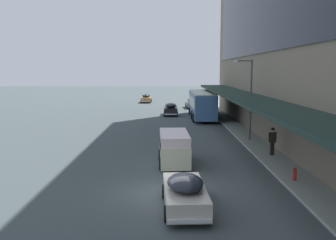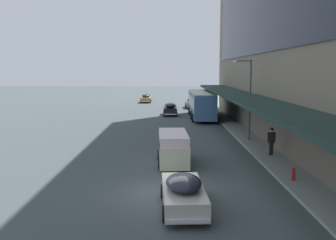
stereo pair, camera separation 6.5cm
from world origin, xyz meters
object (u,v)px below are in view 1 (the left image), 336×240
Objects in this scene: street_lamp at (247,93)px; sedan_oncoming_front at (191,103)px; sedan_oncoming_rear at (145,98)px; vw_van at (173,146)px; fire_hydrant at (293,174)px; transit_bus_kerbside_front at (201,103)px; pedestrian_at_kerb at (271,140)px; sedan_lead_mid at (184,192)px; sedan_far_back at (170,109)px.

sedan_oncoming_front is at bearing 95.68° from street_lamp.
sedan_oncoming_rear is 12.73m from sedan_oncoming_front.
vw_van is (-3.37, -34.79, 0.34)m from sedan_oncoming_front.
vw_van is 7.48m from fire_hydrant.
sedan_oncoming_rear is 45.12m from vw_van.
vw_van is at bearing 145.61° from fire_hydrant.
transit_bus_kerbside_front is 26.64m from fire_hydrant.
vw_van is 6.79m from pedestrian_at_kerb.
fire_hydrant is at bearing -85.92° from sedan_oncoming_front.
pedestrian_at_kerb is (10.94, -43.29, 0.44)m from sedan_oncoming_rear.
sedan_oncoming_rear is at bearing 95.06° from sedan_lead_mid.
sedan_oncoming_front reaches higher than fire_hydrant.
sedan_oncoming_rear is 20.04m from sedan_far_back.
sedan_oncoming_front is 10.04m from sedan_far_back.
vw_van is at bearing -99.51° from transit_bus_kerbside_front.
sedan_far_back is 25.34m from vw_van.
sedan_oncoming_front is 2.41× the size of pedestrian_at_kerb.
transit_bus_kerbside_front reaches higher than sedan_oncoming_rear.
sedan_lead_mid is at bearing -148.29° from fire_hydrant.
sedan_lead_mid reaches higher than fire_hydrant.
transit_bus_kerbside_front reaches higher than vw_van.
pedestrian_at_kerb is at bearing -82.10° from transit_bus_kerbside_front.
fire_hydrant is (5.83, 3.60, -0.24)m from sedan_lead_mid.
sedan_oncoming_rear is 44.65m from pedestrian_at_kerb.
transit_bus_kerbside_front is 24.05m from sedan_oncoming_rear.
pedestrian_at_kerb is at bearing 56.40° from sedan_lead_mid.
pedestrian_at_kerb is at bearing -74.42° from sedan_far_back.
sedan_far_back is at bearing -109.74° from sedan_oncoming_front.
sedan_lead_mid is 52.94m from sedan_oncoming_rear.
street_lamp reaches higher than vw_van.
sedan_oncoming_front is at bearing 85.91° from sedan_lead_mid.
street_lamp reaches higher than sedan_oncoming_rear.
fire_hydrant is (2.78, -39.00, -0.26)m from sedan_oncoming_front.
transit_bus_kerbside_front is 4.95m from sedan_far_back.
sedan_oncoming_rear is 0.70× the size of street_lamp.
vw_van is at bearing 92.39° from sedan_lead_mid.
sedan_oncoming_rear is 2.46× the size of pedestrian_at_kerb.
sedan_oncoming_front is 1.00× the size of sedan_far_back.
sedan_lead_mid is 6.86m from fire_hydrant.
street_lamp is at bearing 68.85° from sedan_lead_mid.
transit_bus_kerbside_front is 30.31m from sedan_lead_mid.
sedan_oncoming_front is 33.33m from pedestrian_at_kerb.
pedestrian_at_kerb is 0.29× the size of street_lamp.
sedan_lead_mid is at bearing -94.09° from sedan_oncoming_front.
street_lamp is 9.29× the size of fire_hydrant.
transit_bus_kerbside_front is 16.46× the size of fire_hydrant.
sedan_far_back is at bearing 101.80° from fire_hydrant.
transit_bus_kerbside_front reaches higher than pedestrian_at_kerb.
sedan_far_back reaches higher than sedan_lead_mid.
sedan_lead_mid is 1.04× the size of sedan_far_back.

